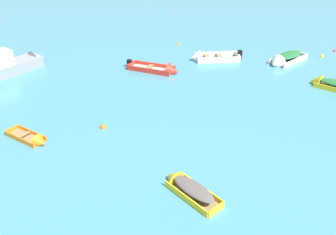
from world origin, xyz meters
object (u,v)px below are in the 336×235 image
object	(u,v)px
rowboat_red_center	(163,70)
mooring_buoy_midfield	(179,44)
rowboat_orange_near_left	(34,140)
rowboat_yellow_far_left	(330,84)
mooring_buoy_near_foreground	(103,128)
mooring_buoy_between_boats_right	(335,51)
rowboat_white_distant_center	(284,59)
motor_launch_grey_near_camera	(11,65)
mooring_buoy_trailing	(322,56)
rowboat_white_outer_right	(206,58)
rowboat_yellow_back_row_left	(186,186)

from	to	relation	value
rowboat_red_center	mooring_buoy_midfield	size ratio (longest dim) A/B	14.70
rowboat_orange_near_left	mooring_buoy_midfield	xyz separation A→B (m)	(6.86, 20.12, -0.14)
rowboat_orange_near_left	rowboat_red_center	world-z (taller)	rowboat_red_center
rowboat_yellow_far_left	mooring_buoy_near_foreground	bearing A→B (deg)	-153.59
mooring_buoy_between_boats_right	rowboat_white_distant_center	bearing A→B (deg)	-144.79
motor_launch_grey_near_camera	rowboat_orange_near_left	distance (m)	12.43
rowboat_white_distant_center	rowboat_orange_near_left	distance (m)	22.88
rowboat_white_distant_center	rowboat_red_center	size ratio (longest dim) A/B	0.90
motor_launch_grey_near_camera	mooring_buoy_trailing	distance (m)	28.61
mooring_buoy_near_foreground	rowboat_white_outer_right	bearing A→B (deg)	64.50
motor_launch_grey_near_camera	mooring_buoy_between_boats_right	distance (m)	30.76
rowboat_white_distant_center	motor_launch_grey_near_camera	xyz separation A→B (m)	(-23.67, -4.93, 0.35)
rowboat_yellow_back_row_left	rowboat_white_outer_right	bearing A→B (deg)	87.79
rowboat_red_center	mooring_buoy_midfield	xyz separation A→B (m)	(0.64, 8.23, -0.20)
motor_launch_grey_near_camera	rowboat_red_center	xyz separation A→B (m)	(12.94, 1.45, -0.50)
rowboat_orange_near_left	mooring_buoy_trailing	distance (m)	27.39
rowboat_red_center	rowboat_yellow_back_row_left	distance (m)	15.49
mooring_buoy_near_foreground	mooring_buoy_midfield	size ratio (longest dim) A/B	1.26
rowboat_yellow_back_row_left	mooring_buoy_midfield	size ratio (longest dim) A/B	9.39
rowboat_yellow_far_left	motor_launch_grey_near_camera	size ratio (longest dim) A/B	0.61
rowboat_yellow_far_left	mooring_buoy_between_boats_right	distance (m)	9.87
rowboat_orange_near_left	rowboat_yellow_back_row_left	xyz separation A→B (m)	(9.13, -3.33, 0.13)
rowboat_white_outer_right	rowboat_red_center	distance (m)	4.98
rowboat_yellow_back_row_left	mooring_buoy_midfield	xyz separation A→B (m)	(-2.27, 23.45, -0.27)
mooring_buoy_trailing	mooring_buoy_near_foreground	distance (m)	23.34
rowboat_red_center	mooring_buoy_trailing	world-z (taller)	rowboat_red_center
rowboat_yellow_far_left	mooring_buoy_between_boats_right	world-z (taller)	rowboat_yellow_far_left
rowboat_yellow_far_left	rowboat_orange_near_left	bearing A→B (deg)	-152.82
rowboat_yellow_far_left	rowboat_white_distant_center	bearing A→B (deg)	116.38
rowboat_red_center	mooring_buoy_near_foreground	xyz separation A→B (m)	(-2.67, -9.79, -0.20)
rowboat_red_center	mooring_buoy_trailing	distance (m)	15.82
rowboat_yellow_back_row_left	mooring_buoy_midfield	world-z (taller)	rowboat_yellow_back_row_left
rowboat_white_outer_right	mooring_buoy_midfield	bearing A→B (deg)	121.78
mooring_buoy_trailing	rowboat_yellow_far_left	bearing A→B (deg)	-100.26
rowboat_white_distant_center	rowboat_yellow_far_left	size ratio (longest dim) A/B	1.07
rowboat_white_distant_center	rowboat_white_outer_right	world-z (taller)	rowboat_white_outer_right
rowboat_white_distant_center	mooring_buoy_near_foreground	bearing A→B (deg)	-135.27
rowboat_white_distant_center	mooring_buoy_midfield	size ratio (longest dim) A/B	13.17
mooring_buoy_trailing	mooring_buoy_between_boats_right	bearing A→B (deg)	45.73
rowboat_white_distant_center	mooring_buoy_trailing	distance (m)	4.62
rowboat_white_distant_center	mooring_buoy_trailing	world-z (taller)	rowboat_white_distant_center
rowboat_yellow_far_left	mooring_buoy_trailing	size ratio (longest dim) A/B	10.25
rowboat_yellow_far_left	rowboat_white_outer_right	xyz separation A→B (m)	(-9.73, 5.24, -0.04)
rowboat_red_center	mooring_buoy_between_boats_right	size ratio (longest dim) A/B	14.38
rowboat_yellow_back_row_left	motor_launch_grey_near_camera	bearing A→B (deg)	139.04
mooring_buoy_trailing	motor_launch_grey_near_camera	bearing A→B (deg)	-165.41
rowboat_yellow_far_left	mooring_buoy_near_foreground	size ratio (longest dim) A/B	9.72
mooring_buoy_midfield	mooring_buoy_between_boats_right	bearing A→B (deg)	-2.55
rowboat_red_center	rowboat_yellow_back_row_left	bearing A→B (deg)	-79.16
mooring_buoy_trailing	mooring_buoy_near_foreground	xyz separation A→B (m)	(-17.40, -15.54, 0.00)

